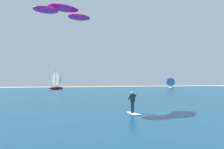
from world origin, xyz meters
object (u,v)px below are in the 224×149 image
Objects in this scene: kitesurfer at (133,106)px; kite at (63,12)px; sailboat_center_horizon at (58,81)px; sailboat_outermost at (170,83)px.

kitesurfer is 10.62m from kite.
kitesurfer is 0.37× the size of sailboat_center_horizon.
kite reaches higher than sailboat_outermost.
sailboat_center_horizon reaches higher than sailboat_outermost.
sailboat_outermost is (37.70, 52.56, 1.17)m from kitesurfer.
kite is 1.09× the size of sailboat_center_horizon.
sailboat_center_horizon is at bearing 83.56° from kite.
sailboat_outermost is 0.71× the size of sailboat_center_horizon.
kite is at bearing -96.44° from sailboat_center_horizon.
kite reaches higher than sailboat_center_horizon.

